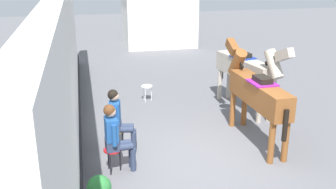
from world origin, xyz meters
name	(u,v)px	position (x,y,z in m)	size (l,w,h in m)	color
ground_plane	(168,109)	(0.00, 3.00, 0.00)	(40.00, 40.00, 0.00)	slate
pub_facade_wall	(68,76)	(-2.55, 1.50, 1.54)	(0.34, 14.00, 3.40)	white
distant_cottage	(159,7)	(1.40, 11.39, 1.80)	(3.40, 2.60, 3.50)	silver
seated_visitor_near	(115,135)	(-1.71, -0.08, 0.78)	(0.61, 0.49, 1.39)	red
seated_visitor_far	(118,117)	(-1.57, 0.77, 0.78)	(0.61, 0.48, 1.39)	gold
saddled_horse_near	(256,92)	(1.47, 0.67, 1.16)	(0.52, 3.00, 2.06)	brown
saddled_horse_far	(247,69)	(2.01, 2.43, 1.16)	(0.85, 2.97, 2.06)	#B2A899
spare_stool_white	(147,88)	(-0.46, 3.75, 0.40)	(0.32, 0.32, 0.46)	white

